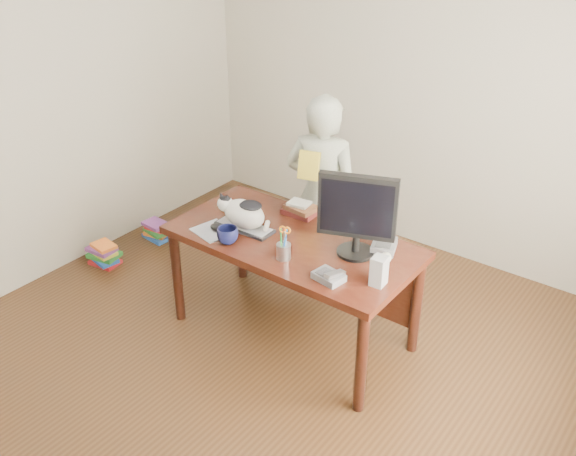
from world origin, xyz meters
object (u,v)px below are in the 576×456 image
at_px(monitor, 357,211).
at_px(speaker, 379,271).
at_px(cat, 242,212).
at_px(book_pile_a, 104,254).
at_px(mouse, 218,227).
at_px(desk, 300,253).
at_px(pen_cup, 284,250).
at_px(coffee_mug, 228,235).
at_px(calculator, 384,246).
at_px(book_pile_b, 157,231).
at_px(keyboard, 245,227).
at_px(baseball, 386,258).
at_px(person, 322,196).
at_px(book_stack, 301,209).
at_px(phone, 329,276).

distance_m(monitor, speaker, 0.39).
relative_size(cat, book_pile_a, 1.44).
bearing_deg(mouse, desk, 45.06).
xyz_separation_m(pen_cup, coffee_mug, (-0.40, -0.06, -0.01)).
bearing_deg(desk, calculator, 16.03).
relative_size(monitor, book_pile_b, 2.05).
bearing_deg(keyboard, cat, -171.64).
bearing_deg(cat, baseball, 9.32).
xyz_separation_m(coffee_mug, person, (0.10, 0.90, -0.05)).
height_order(desk, mouse, mouse).
distance_m(desk, cat, 0.46).
xyz_separation_m(pen_cup, speaker, (0.59, 0.10, 0.03)).
bearing_deg(pen_cup, calculator, 46.49).
relative_size(keyboard, person, 0.27).
relative_size(mouse, calculator, 0.55).
distance_m(pen_cup, book_stack, 0.59).
relative_size(book_pile_a, book_pile_b, 1.05).
bearing_deg(book_pile_b, person, 9.86).
bearing_deg(keyboard, phone, -14.18).
relative_size(keyboard, book_pile_b, 1.56).
bearing_deg(monitor, book_stack, 136.56).
xyz_separation_m(speaker, book_pile_a, (-2.44, -0.08, -0.75)).
bearing_deg(phone, cat, 176.79).
height_order(mouse, baseball, baseball).
xyz_separation_m(keyboard, book_pile_a, (-1.42, -0.12, -0.67)).
bearing_deg(monitor, mouse, 176.53).
distance_m(mouse, person, 0.86).
xyz_separation_m(mouse, book_pile_a, (-1.30, 0.01, -0.69)).
xyz_separation_m(pen_cup, person, (-0.29, 0.84, -0.06)).
height_order(mouse, phone, phone).
bearing_deg(book_pile_b, phone, -15.56).
xyz_separation_m(cat, book_stack, (0.18, 0.39, -0.08)).
height_order(desk, pen_cup, pen_cup).
height_order(baseball, book_pile_b, baseball).
xyz_separation_m(cat, speaker, (1.04, -0.04, -0.03)).
bearing_deg(speaker, person, 136.18).
height_order(cat, baseball, cat).
bearing_deg(pen_cup, book_pile_a, 179.27).
xyz_separation_m(desk, keyboard, (-0.33, -0.16, 0.16)).
height_order(coffee_mug, calculator, coffee_mug).
relative_size(desk, book_pile_b, 6.20).
relative_size(pen_cup, book_stack, 0.95).
height_order(monitor, pen_cup, monitor).
height_order(monitor, person, person).
relative_size(cat, mouse, 3.17).
xyz_separation_m(pen_cup, book_stack, (-0.26, 0.53, -0.02)).
xyz_separation_m(coffee_mug, baseball, (0.91, 0.39, -0.02)).
height_order(monitor, calculator, monitor).
xyz_separation_m(desk, cat, (-0.34, -0.16, 0.26)).
distance_m(desk, pen_cup, 0.38).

